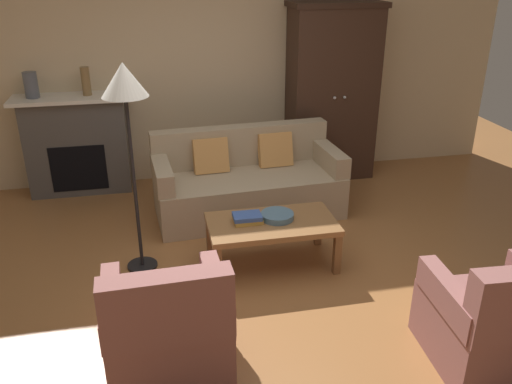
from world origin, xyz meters
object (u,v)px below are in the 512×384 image
(fireplace, at_px, (78,144))
(floor_lamp, at_px, (125,93))
(book_stack, at_px, (247,218))
(mantel_vase_bronze, at_px, (86,81))
(armchair_near_right, at_px, (496,324))
(armoire, at_px, (332,93))
(fruit_bowl, at_px, (277,216))
(mantel_vase_slate, at_px, (31,85))
(couch, at_px, (247,183))
(armchair_near_left, at_px, (168,329))
(coffee_table, at_px, (272,227))

(fireplace, relative_size, floor_lamp, 0.71)
(floor_lamp, bearing_deg, book_stack, -9.55)
(mantel_vase_bronze, bearing_deg, armchair_near_right, -52.29)
(armoire, relative_size, fruit_bowl, 7.16)
(floor_lamp, bearing_deg, mantel_vase_slate, 119.41)
(couch, distance_m, armchair_near_left, 2.43)
(armoire, height_order, couch, armoire)
(couch, relative_size, fruit_bowl, 6.87)
(mantel_vase_slate, xyz_separation_m, mantel_vase_bronze, (0.56, 0.00, 0.02))
(fruit_bowl, relative_size, floor_lamp, 0.16)
(armchair_near_left, bearing_deg, armoire, 55.31)
(fireplace, relative_size, mantel_vase_slate, 4.61)
(armchair_near_right, bearing_deg, couch, 113.56)
(floor_lamp, bearing_deg, couch, 39.37)
(fruit_bowl, height_order, armchair_near_left, armchair_near_left)
(coffee_table, bearing_deg, fruit_bowl, 36.68)
(book_stack, bearing_deg, armoire, 54.08)
(fruit_bowl, height_order, book_stack, book_stack)
(coffee_table, bearing_deg, armoire, 58.76)
(couch, height_order, mantel_vase_bronze, mantel_vase_bronze)
(fruit_bowl, distance_m, armchair_near_right, 1.90)
(mantel_vase_slate, xyz_separation_m, armchair_near_right, (3.29, -3.53, -0.94))
(book_stack, bearing_deg, fruit_bowl, 2.58)
(couch, height_order, book_stack, couch)
(book_stack, bearing_deg, floor_lamp, 170.45)
(fireplace, relative_size, armchair_near_left, 1.43)
(fruit_bowl, relative_size, mantel_vase_slate, 1.05)
(fireplace, relative_size, mantel_vase_bronze, 4.15)
(armoire, relative_size, armchair_near_left, 2.33)
(armchair_near_left, height_order, armchair_near_right, same)
(coffee_table, bearing_deg, mantel_vase_bronze, 128.34)
(fruit_bowl, relative_size, armchair_near_left, 0.33)
(armchair_near_right, bearing_deg, mantel_vase_slate, 132.99)
(floor_lamp, bearing_deg, mantel_vase_bronze, 104.38)
(coffee_table, bearing_deg, armchair_near_right, -53.14)
(fruit_bowl, distance_m, mantel_vase_bronze, 2.69)
(couch, bearing_deg, coffee_table, -89.78)
(fireplace, height_order, mantel_vase_bronze, mantel_vase_bronze)
(fruit_bowl, xyz_separation_m, book_stack, (-0.26, -0.01, 0.01))
(floor_lamp, bearing_deg, fireplace, 109.38)
(book_stack, height_order, armchair_near_left, armchair_near_left)
(book_stack, relative_size, mantel_vase_bronze, 0.82)
(fireplace, xyz_separation_m, fruit_bowl, (1.83, -1.98, -0.12))
(fruit_bowl, height_order, floor_lamp, floor_lamp)
(armchair_near_right, relative_size, floor_lamp, 0.50)
(fruit_bowl, xyz_separation_m, floor_lamp, (-1.18, 0.14, 1.09))
(mantel_vase_slate, relative_size, mantel_vase_bronze, 0.90)
(mantel_vase_bronze, height_order, floor_lamp, floor_lamp)
(coffee_table, bearing_deg, mantel_vase_slate, 136.93)
(couch, bearing_deg, floor_lamp, -140.63)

